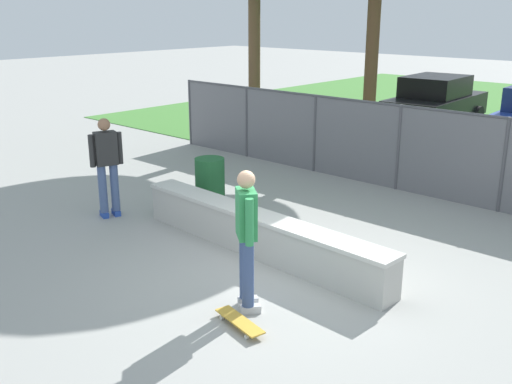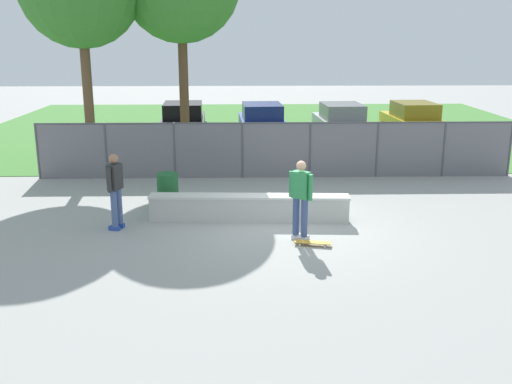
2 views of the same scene
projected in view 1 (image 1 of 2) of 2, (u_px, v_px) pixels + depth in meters
ground_plane at (271, 286)px, 8.13m from camera, size 80.00×80.00×0.00m
concrete_ledge at (257, 233)px, 9.16m from camera, size 4.95×0.71×0.66m
skateboarder at (247, 235)px, 7.23m from camera, size 0.49×0.43×1.82m
skateboard at (240, 321)px, 7.07m from camera, size 0.82×0.37×0.09m
chainlink_fence at (448, 152)px, 11.55m from camera, size 15.25×0.07×1.80m
car_black at (436, 102)px, 18.72m from camera, size 2.18×4.28×1.66m
bystander at (107, 163)px, 10.59m from camera, size 0.37×0.57×1.82m
trash_bin at (210, 184)px, 11.19m from camera, size 0.56×0.56×0.98m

